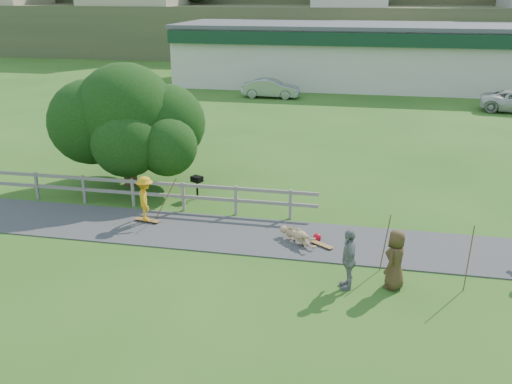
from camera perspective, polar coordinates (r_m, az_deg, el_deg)
ground at (r=17.99m, az=-4.48°, el=-6.08°), size 260.00×260.00×0.00m
path at (r=19.29m, az=-3.26°, el=-4.14°), size 34.00×3.00×0.04m
fence at (r=22.15m, az=-13.71°, el=0.44°), size 15.05×0.10×1.10m
strip_mall at (r=50.75m, az=11.23°, el=13.33°), size 32.50×10.75×5.10m
skater_rider at (r=20.25m, az=-10.98°, el=-0.93°), size 0.99×1.19×1.60m
skater_fallen at (r=18.48m, az=4.19°, el=-4.40°), size 1.28×1.39×0.56m
spectator_b at (r=15.79m, az=9.24°, el=-6.62°), size 0.59×1.07×1.73m
spectator_c at (r=16.04m, az=13.77°, el=-6.58°), size 0.85×0.98×1.70m
car_silver at (r=44.02m, az=1.50°, el=10.33°), size 4.36×1.58×1.43m
tree at (r=24.13m, az=-12.69°, el=5.02°), size 6.59×6.59×3.81m
bbq at (r=22.48m, az=-5.91°, el=0.47°), size 0.51×0.46×0.90m
longboard_rider at (r=20.52m, az=-10.84°, el=-2.89°), size 0.96×0.39×0.10m
longboard_fallen at (r=18.41m, az=6.61°, el=-5.37°), size 0.79×0.63×0.09m
helmet at (r=18.80m, az=6.14°, el=-4.52°), size 0.26×0.26×0.26m
pole_rider at (r=20.35m, az=-9.01°, el=-0.40°), size 0.03×0.03×1.81m
pole_spec_left at (r=16.87m, az=12.79°, el=-4.99°), size 0.03×0.03×1.79m
pole_spec_right at (r=16.41m, az=20.51°, el=-6.25°), size 0.03×0.03×1.93m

